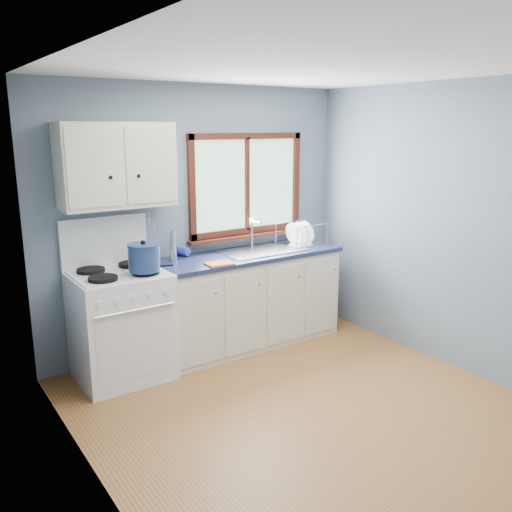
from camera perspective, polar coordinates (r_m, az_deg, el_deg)
floor at (r=4.26m, az=6.55°, el=-16.52°), size 3.20×3.60×0.02m
ceiling at (r=3.71m, az=7.66°, el=19.51°), size 3.20×3.60×0.02m
wall_back at (r=5.26m, az=-6.07°, el=3.97°), size 3.20×0.02×2.50m
wall_left at (r=3.01m, az=-16.71°, el=-3.77°), size 0.02×3.60×2.50m
wall_right at (r=4.98m, az=21.15°, el=2.60°), size 0.02×3.60×2.50m
gas_range at (r=4.77m, az=-14.02°, el=-6.76°), size 0.76×0.69×1.36m
base_cabinets at (r=5.37m, az=-0.87°, el=-5.00°), size 1.85×0.60×0.88m
countertop at (r=5.23m, az=-0.88°, el=0.09°), size 1.89×0.64×0.04m
sink at (r=5.34m, az=0.72°, el=-0.08°), size 0.84×0.46×0.44m
window at (r=5.46m, az=-0.96°, el=6.79°), size 1.36×0.10×1.03m
upper_cabinets at (r=4.68m, az=-14.45°, el=9.23°), size 0.95×0.35×0.70m
skillet at (r=4.56m, az=-11.60°, el=-1.15°), size 0.37×0.29×0.05m
stockpot at (r=4.50m, az=-11.73°, el=-0.12°), size 0.30×0.30×0.26m
utensil_crock at (r=4.88m, az=-10.73°, el=0.15°), size 0.15×0.15×0.42m
thermos at (r=4.94m, az=-8.76°, el=1.02°), size 0.08×0.08×0.28m
soap_bottle at (r=5.09m, az=-7.18°, el=1.20°), size 0.12×0.12×0.24m
dish_towel at (r=4.80m, az=-3.90°, el=-0.82°), size 0.25×0.19×0.02m
dish_rack at (r=5.65m, az=4.73°, el=1.89°), size 0.48×0.39×0.24m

